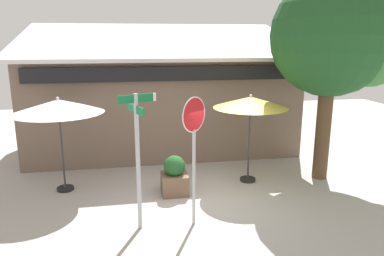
# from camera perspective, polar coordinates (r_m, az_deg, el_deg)

# --- Properties ---
(ground_plane) EXTENTS (28.00, 28.00, 0.10)m
(ground_plane) POSITION_cam_1_polar(r_m,az_deg,el_deg) (9.34, 2.53, -11.57)
(ground_plane) COLOR #ADA8A0
(cafe_building) EXTENTS (9.56, 4.85, 4.57)m
(cafe_building) POSITION_cam_1_polar(r_m,az_deg,el_deg) (13.46, -4.76, 4.25)
(cafe_building) COLOR #705B4C
(cafe_building) RESTS_ON ground
(street_sign_post) EXTENTS (0.77, 0.71, 2.90)m
(street_sign_post) POSITION_cam_1_polar(r_m,az_deg,el_deg) (7.49, -8.50, -3.35)
(street_sign_post) COLOR #A8AAB2
(street_sign_post) RESTS_ON ground
(stop_sign) EXTENTS (0.56, 0.50, 2.81)m
(stop_sign) POSITION_cam_1_polar(r_m,az_deg,el_deg) (7.52, 0.30, -1.59)
(stop_sign) COLOR #A8AAB2
(stop_sign) RESTS_ON ground
(patio_umbrella_ivory_left) EXTENTS (2.30, 2.30, 2.53)m
(patio_umbrella_ivory_left) POSITION_cam_1_polar(r_m,az_deg,el_deg) (9.87, -20.23, 3.11)
(patio_umbrella_ivory_left) COLOR black
(patio_umbrella_ivory_left) RESTS_ON ground
(patio_umbrella_mustard_center) EXTENTS (2.05, 2.05, 2.50)m
(patio_umbrella_mustard_center) POSITION_cam_1_polar(r_m,az_deg,el_deg) (10.04, 9.17, 3.83)
(patio_umbrella_mustard_center) COLOR black
(patio_umbrella_mustard_center) RESTS_ON ground
(shade_tree) EXTENTS (3.55, 3.27, 5.67)m
(shade_tree) POSITION_cam_1_polar(r_m,az_deg,el_deg) (10.75, 21.98, 12.78)
(shade_tree) COLOR brown
(shade_tree) RESTS_ON ground
(sidewalk_planter) EXTENTS (0.68, 0.68, 1.04)m
(sidewalk_planter) POSITION_cam_1_polar(r_m,az_deg,el_deg) (9.55, -2.77, -7.61)
(sidewalk_planter) COLOR brown
(sidewalk_planter) RESTS_ON ground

